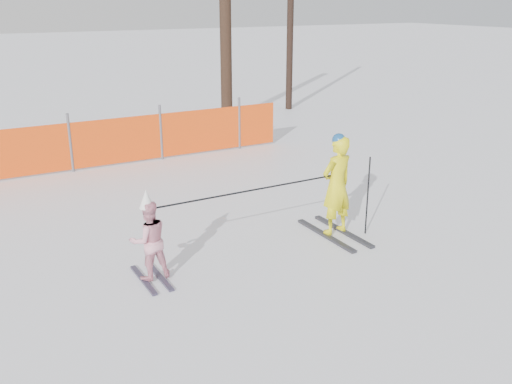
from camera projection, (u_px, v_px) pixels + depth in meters
ground at (274, 273)px, 7.65m from camera, size 120.00×120.00×0.00m
adult at (337, 186)px, 8.64m from camera, size 0.61×1.42×1.61m
child at (149, 239)px, 7.30m from camera, size 0.51×0.90×1.24m
ski_poles at (290, 192)px, 8.14m from camera, size 3.33×0.22×1.24m
tree_trunks at (247, 19)px, 16.61m from camera, size 3.02×1.19×6.08m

